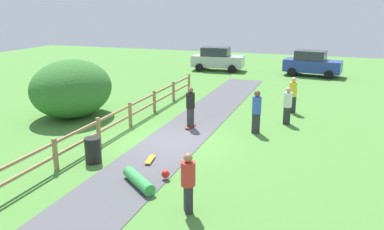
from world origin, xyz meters
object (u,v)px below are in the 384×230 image
bystander_white (288,104)px  parked_car_blue (312,63)px  parked_car_silver (217,59)px  bystander_red (188,180)px  bystander_blue (257,110)px  bush_large (72,88)px  trash_bin (93,150)px  skateboard_loose (150,159)px  bystander_yellow (293,93)px  skater_fallen (141,180)px  skater_riding (190,105)px

bystander_white → parked_car_blue: (0.35, 13.36, 0.02)m
bystander_white → parked_car_silver: (-7.14, 13.35, 0.02)m
bystander_red → bystander_blue: 7.15m
bush_large → bystander_red: bearing=-38.6°
trash_bin → parked_car_blue: 21.15m
skateboard_loose → parked_car_blue: (4.31, 19.52, 0.87)m
bush_large → bystander_red: (8.45, -6.74, -0.48)m
bystander_yellow → skater_fallen: bearing=-108.9°
skater_fallen → parked_car_blue: size_ratio=0.34×
skateboard_loose → bystander_red: 3.77m
skater_riding → bystander_blue: 2.87m
trash_bin → bystander_red: (4.26, -2.05, 0.46)m
skater_riding → bystander_yellow: size_ratio=1.00×
bystander_white → bush_large: bearing=-167.7°
bush_large → trash_bin: size_ratio=4.79×
trash_bin → bystander_yellow: size_ratio=0.49×
bystander_yellow → bystander_blue: 4.01m
skater_riding → bystander_yellow: skater_riding is taller
bystander_yellow → parked_car_blue: (0.31, 11.30, -0.05)m
trash_bin → bystander_yellow: bearing=56.9°
bush_large → bystander_white: 10.23m
bystander_white → bystander_red: (-1.53, -8.92, -0.03)m
skater_riding → bystander_yellow: (3.97, 4.13, -0.03)m
parked_car_silver → trash_bin: bearing=-86.2°
bystander_yellow → parked_car_blue: parked_car_blue is taller
skater_fallen → skateboard_loose: (-0.56, 1.82, -0.11)m
trash_bin → parked_car_silver: size_ratio=0.21×
skateboard_loose → trash_bin: bearing=-158.9°
bystander_white → bystander_blue: size_ratio=0.92×
trash_bin → bystander_red: bearing=-25.8°
bystander_yellow → bystander_red: 11.10m
bush_large → skater_fallen: bush_large is taller
skateboard_loose → parked_car_silver: bearing=99.2°
bystander_yellow → bystander_red: (-1.57, -10.99, -0.10)m
trash_bin → bystander_yellow: (5.82, 8.93, 0.56)m
skater_riding → bystander_blue: (2.85, 0.28, -0.01)m
bystander_white → bystander_blue: bearing=-121.3°
skateboard_loose → bystander_white: bystander_white is taller
bystander_red → parked_car_silver: parked_car_silver is taller
bystander_blue → skateboard_loose: bearing=-123.3°
bush_large → parked_car_silver: bearing=79.6°
parked_car_blue → parked_car_silver: bearing=-179.9°
bystander_blue → parked_car_blue: bearing=84.6°
parked_car_blue → parked_car_silver: (-7.49, -0.01, 0.00)m
bystander_yellow → skater_riding: bearing=-133.9°
bystander_blue → parked_car_silver: size_ratio=0.43×
parked_car_silver → bystander_yellow: bearing=-57.6°
parked_car_blue → parked_car_silver: 7.49m
bystander_red → parked_car_silver: size_ratio=0.39×
skater_riding → parked_car_silver: size_ratio=0.43×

